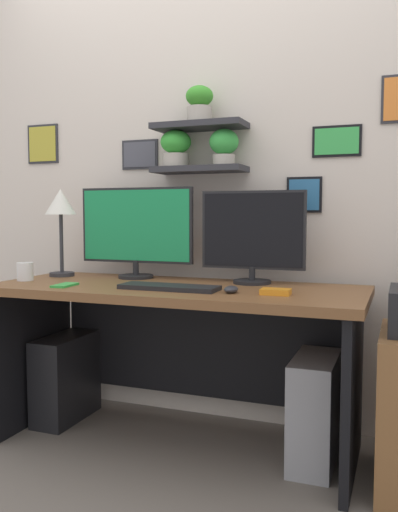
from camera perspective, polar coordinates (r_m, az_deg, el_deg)
ground_plane at (r=2.69m, az=-2.51°, el=-19.22°), size 8.00×8.00×0.00m
back_wall_assembly at (r=2.88m, az=0.88°, el=9.93°), size 4.40×0.24×2.70m
desk at (r=2.57m, az=-2.05°, el=-7.59°), size 1.71×0.68×0.75m
monitor_left at (r=2.79m, az=-6.64°, el=2.80°), size 0.62×0.18×0.46m
monitor_right at (r=2.57m, az=5.69°, el=2.20°), size 0.50×0.18×0.44m
keyboard at (r=2.37m, az=-3.18°, el=-3.31°), size 0.44×0.14×0.02m
computer_mouse at (r=2.27m, az=3.40°, el=-3.53°), size 0.06×0.09×0.03m
desk_lamp at (r=2.94m, az=-14.36°, el=4.79°), size 0.16×0.16×0.46m
cell_phone at (r=2.55m, az=-13.97°, el=-3.00°), size 0.08×0.14×0.01m
coffee_mug at (r=2.81m, az=-17.85°, el=-1.57°), size 0.08×0.08×0.09m
scissors_tray at (r=2.24m, az=8.08°, el=-3.75°), size 0.12×0.08×0.02m
computer_tower_left at (r=2.99m, az=-13.84°, el=-12.32°), size 0.18×0.40×0.44m
computer_tower_right at (r=2.48m, az=12.10°, el=-15.61°), size 0.18×0.40×0.47m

